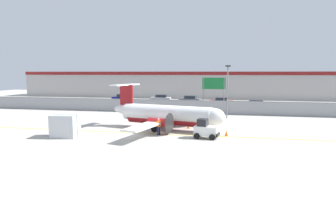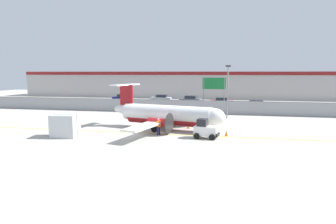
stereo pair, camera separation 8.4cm
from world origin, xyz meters
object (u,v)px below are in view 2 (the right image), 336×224
(traffic_cone_near_right, at_px, (188,125))
(parked_car_3, at_px, (221,102))
(traffic_cone_near_left, at_px, (226,133))
(traffic_cone_far_right, at_px, (199,129))
(parked_car_0, at_px, (123,98))
(parked_car_4, at_px, (257,105))
(ground_crew_worker, at_px, (159,126))
(commuter_airplane, at_px, (168,115))
(parked_car_1, at_px, (161,98))
(baggage_tug, at_px, (205,129))
(traffic_cone_far_left, at_px, (205,125))
(parked_car_2, at_px, (190,100))
(highway_sign, at_px, (214,86))
(apron_light_pole, at_px, (228,87))
(cargo_container, at_px, (65,126))

(traffic_cone_near_right, relative_size, parked_car_3, 0.15)
(traffic_cone_near_left, bearing_deg, traffic_cone_far_right, 155.62)
(parked_car_0, bearing_deg, parked_car_3, 167.72)
(parked_car_0, xyz_separation_m, parked_car_4, (26.84, -8.53, 0.00))
(parked_car_3, bearing_deg, ground_crew_worker, 81.67)
(commuter_airplane, relative_size, traffic_cone_far_right, 24.89)
(ground_crew_worker, xyz_separation_m, parked_car_4, (11.44, 23.01, -0.06))
(parked_car_1, bearing_deg, parked_car_3, 156.37)
(ground_crew_worker, bearing_deg, baggage_tug, -134.64)
(ground_crew_worker, xyz_separation_m, traffic_cone_near_right, (2.44, 4.32, -0.64))
(traffic_cone_far_left, distance_m, parked_car_3, 22.09)
(ground_crew_worker, xyz_separation_m, parked_car_0, (-15.40, 31.54, -0.06))
(parked_car_2, xyz_separation_m, parked_car_3, (6.23, -3.36, 0.00))
(parked_car_0, relative_size, parked_car_4, 0.99)
(parked_car_2, xyz_separation_m, parked_car_4, (12.15, -7.33, 0.00))
(traffic_cone_near_left, height_order, traffic_cone_near_right, same)
(parked_car_4, bearing_deg, ground_crew_worker, -115.34)
(commuter_airplane, xyz_separation_m, parked_car_3, (5.19, 23.75, -0.71))
(parked_car_0, relative_size, highway_sign, 0.76)
(ground_crew_worker, height_order, highway_sign, highway_sign)
(traffic_cone_far_left, xyz_separation_m, highway_sign, (0.29, 13.52, 3.83))
(commuter_airplane, distance_m, traffic_cone_far_right, 3.88)
(traffic_cone_far_right, bearing_deg, highway_sign, 87.60)
(commuter_airplane, relative_size, highway_sign, 2.90)
(ground_crew_worker, bearing_deg, parked_car_3, -49.95)
(parked_car_0, bearing_deg, traffic_cone_near_left, 125.89)
(parked_car_0, bearing_deg, highway_sign, 146.72)
(parked_car_3, bearing_deg, traffic_cone_far_right, 89.36)
(baggage_tug, distance_m, apron_light_pole, 14.11)
(traffic_cone_near_left, distance_m, highway_sign, 18.06)
(traffic_cone_near_right, bearing_deg, traffic_cone_far_left, 18.94)
(traffic_cone_near_right, height_order, parked_car_3, parked_car_3)
(parked_car_1, bearing_deg, parked_car_2, 163.06)
(apron_light_pole, bearing_deg, parked_car_3, 94.66)
(baggage_tug, distance_m, traffic_cone_far_left, 5.51)
(parked_car_4, bearing_deg, parked_car_2, 149.98)
(cargo_container, distance_m, parked_car_3, 32.89)
(traffic_cone_far_left, bearing_deg, parked_car_1, 112.63)
(baggage_tug, height_order, parked_car_0, baggage_tug)
(baggage_tug, height_order, traffic_cone_far_left, baggage_tug)
(commuter_airplane, bearing_deg, traffic_cone_near_left, -6.03)
(traffic_cone_near_right, xyz_separation_m, traffic_cone_far_right, (1.41, -2.06, 0.00))
(traffic_cone_far_right, bearing_deg, parked_car_0, 123.32)
(parked_car_2, bearing_deg, parked_car_4, 156.88)
(traffic_cone_far_right, xyz_separation_m, parked_car_1, (-10.93, 29.84, 0.58))
(traffic_cone_far_left, bearing_deg, parked_car_4, 68.28)
(cargo_container, relative_size, traffic_cone_near_left, 4.08)
(cargo_container, xyz_separation_m, parked_car_0, (-6.60, 34.16, -0.21))
(cargo_container, bearing_deg, apron_light_pole, 38.93)
(traffic_cone_far_right, distance_m, apron_light_pole, 11.82)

